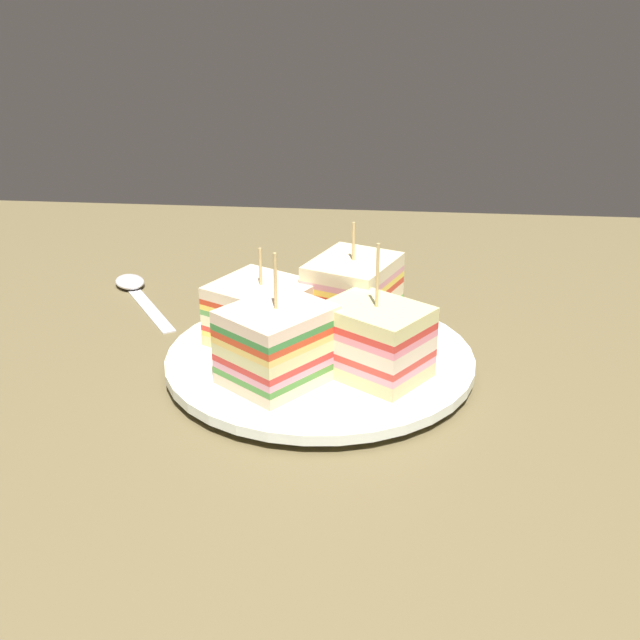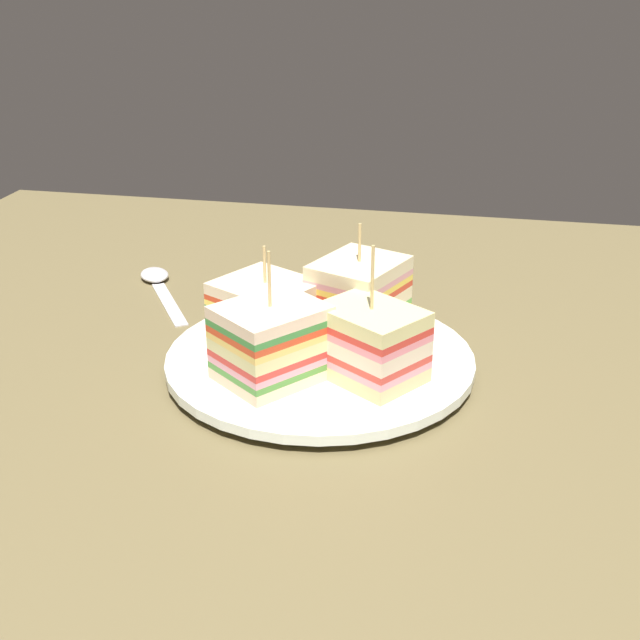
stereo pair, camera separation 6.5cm
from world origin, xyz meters
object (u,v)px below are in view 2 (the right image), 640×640
object	(u,v)px
sandwich_wedge_2	(266,311)
spoon	(158,281)
sandwich_wedge_3	(271,343)
chip_pile	(307,341)
sandwich_wedge_1	(358,298)
plate	(320,361)
sandwich_wedge_0	(370,343)

from	to	relation	value
sandwich_wedge_2	spoon	size ratio (longest dim) A/B	0.73
sandwich_wedge_3	spoon	xyz separation A→B (cm)	(-16.98, 19.54, -3.93)
chip_pile	sandwich_wedge_1	bearing A→B (deg)	49.78
plate	spoon	world-z (taller)	plate
plate	chip_pile	world-z (taller)	chip_pile
sandwich_wedge_2	spoon	distance (cm)	20.08
sandwich_wedge_3	spoon	distance (cm)	26.19
sandwich_wedge_1	chip_pile	size ratio (longest dim) A/B	1.58
sandwich_wedge_0	spoon	xyz separation A→B (cm)	(-24.09, 17.93, -3.80)
spoon	chip_pile	bearing A→B (deg)	-160.77
sandwich_wedge_0	chip_pile	world-z (taller)	sandwich_wedge_0
sandwich_wedge_1	sandwich_wedge_3	size ratio (longest dim) A/B	0.95
sandwich_wedge_1	sandwich_wedge_2	distance (cm)	7.65
sandwich_wedge_0	sandwich_wedge_3	distance (cm)	7.29
sandwich_wedge_1	sandwich_wedge_2	bearing A→B (deg)	-46.54
plate	chip_pile	size ratio (longest dim) A/B	4.07
sandwich_wedge_0	sandwich_wedge_2	size ratio (longest dim) A/B	1.08
sandwich_wedge_0	sandwich_wedge_2	xyz separation A→B (cm)	(-9.25, 4.87, -0.28)
sandwich_wedge_2	chip_pile	world-z (taller)	sandwich_wedge_2
chip_pile	sandwich_wedge_0	bearing A→B (deg)	-32.21
chip_pile	spoon	world-z (taller)	chip_pile
spoon	sandwich_wedge_1	bearing A→B (deg)	-147.97
plate	sandwich_wedge_2	size ratio (longest dim) A/B	2.54
chip_pile	plate	bearing A→B (deg)	-27.81
sandwich_wedge_3	spoon	bearing A→B (deg)	79.31
sandwich_wedge_1	spoon	bearing A→B (deg)	-93.00
sandwich_wedge_3	chip_pile	xyz separation A→B (cm)	(1.49, 5.15, -2.12)
sandwich_wedge_2	spoon	bearing A→B (deg)	167.25
chip_pile	sandwich_wedge_3	bearing A→B (deg)	-106.19
plate	sandwich_wedge_2	distance (cm)	6.08
sandwich_wedge_0	sandwich_wedge_1	distance (cm)	7.94
sandwich_wedge_3	chip_pile	bearing A→B (deg)	22.14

